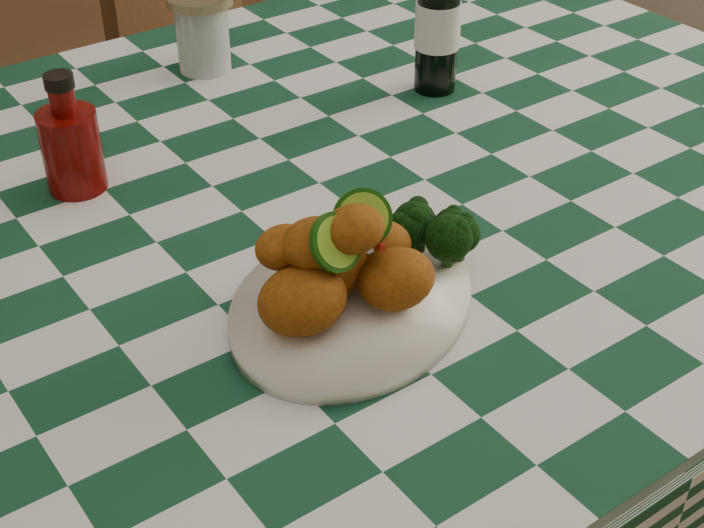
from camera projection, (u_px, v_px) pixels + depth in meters
dining_table at (261, 461)px, 1.30m from camera, size 1.66×1.06×0.79m
plate at (352, 304)px, 0.92m from camera, size 0.33×0.30×0.02m
fried_chicken_pile at (348, 254)px, 0.88m from camera, size 0.16×0.11×0.10m
broccoli_side at (429, 232)px, 0.96m from camera, size 0.07×0.07×0.05m
ketchup_bottle at (69, 133)px, 1.07m from camera, size 0.08×0.08×0.14m
mason_jar at (202, 33)px, 1.34m from camera, size 0.10×0.10×0.11m
beer_bottle at (438, 13)px, 1.25m from camera, size 0.07×0.07×0.21m
wooden_chair_right at (257, 146)px, 1.97m from camera, size 0.50×0.51×0.81m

